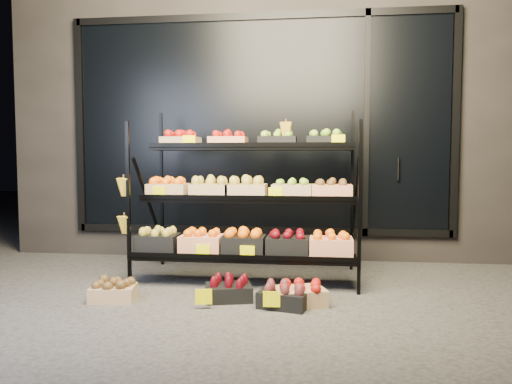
# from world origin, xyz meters

# --- Properties ---
(ground) EXTENTS (24.00, 24.00, 0.00)m
(ground) POSITION_xyz_m (0.00, 0.00, 0.00)
(ground) COLOR #514F4C
(ground) RESTS_ON ground
(building) EXTENTS (6.00, 2.08, 3.50)m
(building) POSITION_xyz_m (0.00, 2.59, 1.75)
(building) COLOR #2D2826
(building) RESTS_ON ground
(display_rack) EXTENTS (2.18, 1.02, 1.66)m
(display_rack) POSITION_xyz_m (-0.01, 0.60, 0.79)
(display_rack) COLOR black
(display_rack) RESTS_ON ground
(tag_floor_a) EXTENTS (0.13, 0.01, 0.12)m
(tag_floor_a) POSITION_xyz_m (-0.20, -0.40, 0.06)
(tag_floor_a) COLOR #FFF800
(tag_floor_a) RESTS_ON ground
(tag_floor_b) EXTENTS (0.13, 0.01, 0.12)m
(tag_floor_b) POSITION_xyz_m (0.33, -0.40, 0.06)
(tag_floor_b) COLOR #FFF800
(tag_floor_b) RESTS_ON ground
(floor_crate_left) EXTENTS (0.39, 0.31, 0.19)m
(floor_crate_left) POSITION_xyz_m (-1.00, -0.25, 0.09)
(floor_crate_left) COLOR tan
(floor_crate_left) RESTS_ON ground
(floor_crate_midleft) EXTENTS (0.43, 0.36, 0.19)m
(floor_crate_midleft) POSITION_xyz_m (-0.05, -0.13, 0.09)
(floor_crate_midleft) COLOR black
(floor_crate_midleft) RESTS_ON ground
(floor_crate_midright) EXTENTS (0.46, 0.40, 0.20)m
(floor_crate_midright) POSITION_xyz_m (0.53, -0.19, 0.09)
(floor_crate_midright) COLOR tan
(floor_crate_midright) RESTS_ON ground
(floor_crate_right) EXTENTS (0.44, 0.36, 0.19)m
(floor_crate_right) POSITION_xyz_m (0.41, -0.26, 0.09)
(floor_crate_right) COLOR black
(floor_crate_right) RESTS_ON ground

